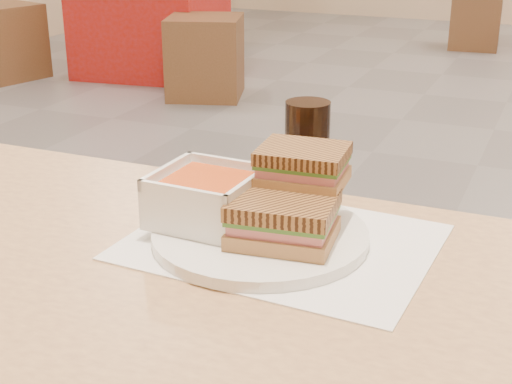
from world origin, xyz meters
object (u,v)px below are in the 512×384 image
at_px(cola_glass, 307,149).
at_px(bg_table_0, 152,16).
at_px(main_table, 118,361).
at_px(bg_chair_0r, 205,57).
at_px(soup_bowl, 207,199).
at_px(panini_lower, 283,219).
at_px(bg_chair_0l, 3,42).
at_px(plate, 260,236).
at_px(bg_chair_2l, 476,22).

distance_m(cola_glass, bg_table_0, 4.36).
xyz_separation_m(main_table, bg_chair_0r, (-1.64, 3.44, -0.39)).
bearing_deg(soup_bowl, cola_glass, 68.80).
relative_size(cola_glass, bg_table_0, 0.14).
xyz_separation_m(panini_lower, bg_chair_0r, (-1.80, 3.30, -0.55)).
distance_m(bg_chair_0l, bg_chair_0r, 1.50).
bearing_deg(bg_chair_0l, soup_bowl, -45.22).
distance_m(main_table, bg_chair_0r, 3.83).
bearing_deg(bg_chair_0l, plate, -44.56).
bearing_deg(plate, cola_glass, 91.38).
height_order(panini_lower, bg_chair_0l, panini_lower).
relative_size(main_table, cola_glass, 8.75).
bearing_deg(bg_chair_2l, bg_table_0, -137.37).
relative_size(soup_bowl, bg_chair_0l, 0.24).
distance_m(main_table, plate, 0.23).
relative_size(plate, bg_chair_0r, 0.50).
relative_size(soup_bowl, bg_table_0, 0.13).
bearing_deg(bg_table_0, bg_chair_2l, 42.63).
bearing_deg(soup_bowl, main_table, -106.74).
relative_size(panini_lower, cola_glass, 0.98).
bearing_deg(plate, bg_chair_0r, 118.15).
bearing_deg(bg_chair_0l, bg_chair_2l, 40.48).
bearing_deg(cola_glass, plate, -88.62).
relative_size(panini_lower, bg_table_0, 0.14).
bearing_deg(bg_chair_2l, panini_lower, -84.95).
height_order(soup_bowl, bg_chair_0r, soup_bowl).
height_order(bg_table_0, bg_chair_0r, bg_table_0).
height_order(plate, cola_glass, cola_glass).
bearing_deg(panini_lower, soup_bowl, 171.28).
height_order(cola_glass, bg_chair_2l, cola_glass).
relative_size(main_table, panini_lower, 8.96).
xyz_separation_m(main_table, bg_chair_0l, (-3.13, 3.36, -0.39)).
bearing_deg(cola_glass, bg_chair_0r, 119.47).
bearing_deg(bg_chair_2l, bg_chair_0r, -119.48).
height_order(bg_table_0, bg_chair_0l, bg_table_0).
xyz_separation_m(bg_table_0, bg_chair_0r, (0.66, -0.49, -0.14)).
distance_m(panini_lower, cola_glass, 0.20).
relative_size(cola_glass, bg_chair_0r, 0.25).
distance_m(plate, cola_glass, 0.19).
xyz_separation_m(plate, cola_glass, (-0.00, 0.18, 0.06)).
bearing_deg(panini_lower, bg_chair_0r, 118.53).
distance_m(main_table, soup_bowl, 0.23).
relative_size(main_table, bg_table_0, 1.22).
distance_m(soup_bowl, panini_lower, 0.11).
distance_m(main_table, cola_glass, 0.40).
distance_m(cola_glass, bg_chair_0l, 4.47).
bearing_deg(bg_table_0, cola_glass, -56.10).
distance_m(main_table, bg_chair_0l, 4.61).
bearing_deg(bg_chair_0l, bg_chair_0r, 3.22).
xyz_separation_m(main_table, bg_chair_2l, (-0.34, 5.74, -0.42)).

